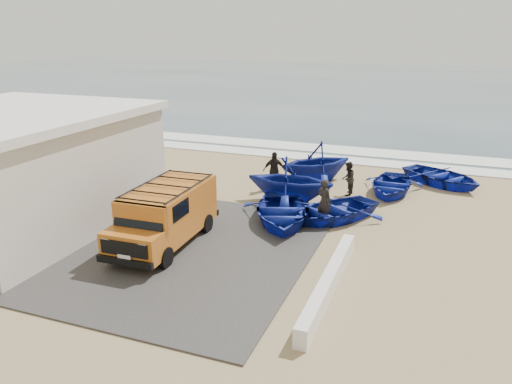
% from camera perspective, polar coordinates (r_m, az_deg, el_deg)
% --- Properties ---
extents(ground, '(160.00, 160.00, 0.00)m').
position_cam_1_polar(ground, '(18.70, -4.74, -4.32)').
color(ground, '#A1875D').
extents(slab, '(12.00, 10.00, 0.05)m').
position_cam_1_polar(slab, '(18.04, -13.27, -5.55)').
color(slab, '#3F3C3A').
rests_on(slab, ground).
extents(ocean, '(180.00, 88.00, 0.01)m').
position_cam_1_polar(ocean, '(72.31, 15.01, 11.81)').
color(ocean, '#385166').
rests_on(ocean, ground).
extents(surf_line, '(180.00, 1.60, 0.06)m').
position_cam_1_polar(surf_line, '(29.44, 5.31, 4.07)').
color(surf_line, white).
rests_on(surf_line, ground).
extents(surf_wash, '(180.00, 2.20, 0.04)m').
position_cam_1_polar(surf_wash, '(31.80, 6.54, 5.06)').
color(surf_wash, white).
rests_on(surf_wash, ground).
extents(building, '(8.40, 9.40, 4.30)m').
position_cam_1_polar(building, '(20.86, -26.39, 2.46)').
color(building, silver).
rests_on(building, ground).
extents(parapet, '(0.35, 6.00, 0.55)m').
position_cam_1_polar(parapet, '(14.52, 8.33, -10.17)').
color(parapet, silver).
rests_on(parapet, ground).
extents(van, '(2.07, 4.91, 2.08)m').
position_cam_1_polar(van, '(17.34, -10.29, -2.42)').
color(van, '#B7631B').
rests_on(van, ground).
extents(boat_near_left, '(4.35, 5.10, 0.89)m').
position_cam_1_polar(boat_near_left, '(19.21, 2.92, -2.23)').
color(boat_near_left, '#132599').
rests_on(boat_near_left, ground).
extents(boat_near_right, '(4.56, 4.83, 0.81)m').
position_cam_1_polar(boat_near_right, '(19.68, 8.82, -2.05)').
color(boat_near_right, '#132599').
rests_on(boat_near_right, ground).
extents(boat_mid_left, '(3.80, 3.29, 1.97)m').
position_cam_1_polar(boat_mid_left, '(21.39, 3.89, 1.40)').
color(boat_mid_left, '#132599').
rests_on(boat_mid_left, ground).
extents(boat_mid_right, '(2.76, 3.81, 0.78)m').
position_cam_1_polar(boat_mid_right, '(23.46, 15.15, 0.79)').
color(boat_mid_right, '#132599').
rests_on(boat_mid_right, ground).
extents(boat_far_left, '(4.93, 4.92, 1.97)m').
position_cam_1_polar(boat_far_left, '(24.47, 6.87, 3.45)').
color(boat_far_left, '#132599').
rests_on(boat_far_left, ground).
extents(boat_far_right, '(4.92, 4.67, 0.83)m').
position_cam_1_polar(boat_far_right, '(25.46, 20.49, 1.66)').
color(boat_far_right, '#132599').
rests_on(boat_far_right, ground).
extents(fisherman_front, '(0.77, 0.66, 1.78)m').
position_cam_1_polar(fisherman_front, '(19.09, 7.80, -1.10)').
color(fisherman_front, black).
rests_on(fisherman_front, ground).
extents(fisherman_middle, '(0.62, 0.77, 1.53)m').
position_cam_1_polar(fisherman_middle, '(22.67, 10.46, 1.52)').
color(fisherman_middle, black).
rests_on(fisherman_middle, ground).
extents(fisherman_back, '(1.10, 0.93, 1.76)m').
position_cam_1_polar(fisherman_back, '(23.20, 2.05, 2.49)').
color(fisherman_back, black).
rests_on(fisherman_back, ground).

